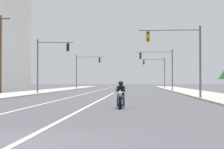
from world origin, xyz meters
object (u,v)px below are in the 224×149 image
object	(u,v)px
traffic_signal_far_right	(157,68)
traffic_signal_near_left	(48,58)
motorcycle_with_rider	(121,97)
utility_pole_left_near	(1,53)
traffic_signal_mid_right	(161,63)
traffic_signal_mid_left	(84,67)
traffic_signal_near_right	(182,50)

from	to	relation	value
traffic_signal_far_right	traffic_signal_near_left	bearing A→B (deg)	-112.06
traffic_signal_near_left	motorcycle_with_rider	bearing A→B (deg)	-68.09
traffic_signal_near_left	utility_pole_left_near	world-z (taller)	utility_pole_left_near
traffic_signal_mid_right	traffic_signal_mid_left	size ratio (longest dim) A/B	1.00
traffic_signal_near_left	traffic_signal_far_right	distance (m)	38.09
traffic_signal_mid_right	utility_pole_left_near	bearing A→B (deg)	-144.02
motorcycle_with_rider	utility_pole_left_near	bearing A→B (deg)	122.22
motorcycle_with_rider	traffic_signal_near_left	world-z (taller)	traffic_signal_near_left
traffic_signal_near_left	traffic_signal_far_right	size ratio (longest dim) A/B	1.00
traffic_signal_far_right	utility_pole_left_near	xyz separation A→B (m)	(-20.09, -34.36, 0.68)
traffic_signal_near_right	traffic_signal_mid_left	xyz separation A→B (m)	(-13.26, 36.45, -0.02)
motorcycle_with_rider	traffic_signal_far_right	size ratio (longest dim) A/B	0.35
traffic_signal_near_right	traffic_signal_near_left	size ratio (longest dim) A/B	1.00
traffic_signal_far_right	utility_pole_left_near	world-z (taller)	utility_pole_left_near
traffic_signal_near_right	traffic_signal_near_left	world-z (taller)	same
utility_pole_left_near	traffic_signal_near_left	bearing A→B (deg)	-9.31
traffic_signal_mid_right	traffic_signal_near_left	bearing A→B (deg)	-132.27
motorcycle_with_rider	traffic_signal_near_left	xyz separation A→B (m)	(-9.15, 22.75, 3.46)
motorcycle_with_rider	traffic_signal_mid_right	xyz separation A→B (m)	(4.60, 37.88, 3.56)
traffic_signal_mid_right	traffic_signal_mid_left	distance (m)	17.37
traffic_signal_near_right	traffic_signal_near_left	xyz separation A→B (m)	(-13.92, 9.91, -0.08)
traffic_signal_mid_left	traffic_signal_far_right	bearing A→B (deg)	32.70
traffic_signal_near_right	traffic_signal_mid_left	size ratio (longest dim) A/B	1.00
traffic_signal_mid_left	motorcycle_with_rider	bearing A→B (deg)	-80.22
motorcycle_with_rider	traffic_signal_near_right	bearing A→B (deg)	69.63
traffic_signal_mid_left	traffic_signal_far_right	distance (m)	16.22
traffic_signal_mid_left	traffic_signal_near_right	bearing A→B (deg)	-70.01
traffic_signal_near_right	traffic_signal_mid_left	bearing A→B (deg)	109.99
utility_pole_left_near	traffic_signal_mid_left	bearing A→B (deg)	75.87
motorcycle_with_rider	traffic_signal_far_right	xyz separation A→B (m)	(5.16, 58.06, 3.52)
traffic_signal_near_right	traffic_signal_mid_right	xyz separation A→B (m)	(-0.17, 25.04, 0.02)
traffic_signal_near_left	traffic_signal_far_right	bearing A→B (deg)	67.94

